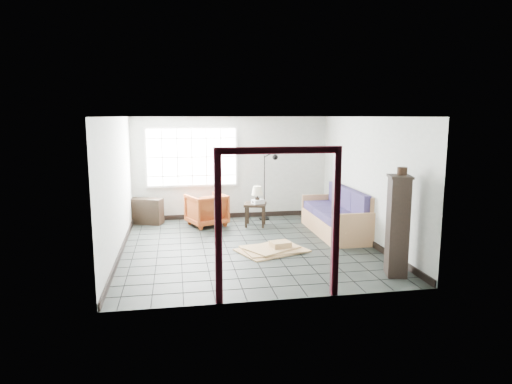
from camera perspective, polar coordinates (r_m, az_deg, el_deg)
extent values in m
plane|color=black|center=(9.30, -0.96, -6.84)|extent=(5.50, 5.50, 0.00)
cube|color=#A7ACA5|center=(11.73, -3.10, 3.03)|extent=(5.00, 0.02, 2.60)
cube|color=#A7ACA5|center=(6.37, 2.92, -2.44)|extent=(5.00, 0.02, 2.60)
cube|color=#A7ACA5|center=(8.98, -16.94, 0.65)|extent=(0.02, 5.50, 2.60)
cube|color=#A7ACA5|center=(9.73, 13.71, 1.45)|extent=(0.02, 5.50, 2.60)
cube|color=white|center=(8.93, -1.01, 9.39)|extent=(5.00, 5.50, 0.02)
cube|color=black|center=(11.91, -3.04, -2.92)|extent=(4.95, 0.03, 0.12)
cube|color=black|center=(9.24, -16.44, -6.96)|extent=(0.03, 5.45, 0.12)
cube|color=black|center=(9.97, 13.33, -5.63)|extent=(0.03, 5.45, 0.12)
cube|color=silver|center=(11.58, -8.02, 4.36)|extent=(2.32, 0.06, 1.52)
cube|color=white|center=(11.54, -8.02, 4.34)|extent=(2.20, 0.02, 1.40)
cube|color=#380C15|center=(6.34, -4.74, -4.84)|extent=(0.10, 0.08, 2.10)
cube|color=#380C15|center=(6.71, 9.92, -4.15)|extent=(0.10, 0.08, 2.10)
cube|color=#380C15|center=(6.29, 2.88, 5.24)|extent=(1.80, 0.08, 0.10)
cube|color=#A17348|center=(10.41, 9.78, -4.09)|extent=(0.88, 2.19, 0.39)
cube|color=#A17348|center=(9.35, 12.13, -4.75)|extent=(0.88, 0.07, 0.70)
cube|color=#A17348|center=(11.41, 7.90, -2.05)|extent=(0.88, 0.07, 0.70)
cube|color=#A17348|center=(10.46, 11.87, -1.82)|extent=(0.09, 2.19, 0.77)
cube|color=#1C1638|center=(9.67, 11.14, -3.43)|extent=(0.79, 0.70, 0.18)
cube|color=#1C1638|center=(9.74, 12.94, -1.83)|extent=(0.15, 0.70, 0.57)
cube|color=#1C1638|center=(10.34, 9.71, -2.56)|extent=(0.79, 0.70, 0.18)
cube|color=#1C1638|center=(10.40, 11.40, -1.07)|extent=(0.15, 0.70, 0.57)
cube|color=#1C1638|center=(11.00, 8.45, -1.80)|extent=(0.79, 0.70, 0.18)
cube|color=#1C1638|center=(11.06, 10.04, -0.40)|extent=(0.15, 0.70, 0.57)
imported|color=maroon|center=(11.04, -6.21, -2.01)|extent=(1.06, 1.03, 0.85)
cube|color=black|center=(10.91, -0.09, -1.58)|extent=(0.62, 0.62, 0.06)
cube|color=black|center=(10.79, -1.26, -3.17)|extent=(0.06, 0.06, 0.50)
cube|color=black|center=(10.75, 0.87, -3.22)|extent=(0.06, 0.06, 0.50)
cube|color=black|center=(11.18, -1.01, -2.73)|extent=(0.06, 0.06, 0.50)
cube|color=black|center=(11.14, 1.05, -2.77)|extent=(0.06, 0.06, 0.50)
cylinder|color=black|center=(10.85, 0.17, -1.08)|extent=(0.13, 0.13, 0.15)
cylinder|color=black|center=(10.83, 0.17, -0.42)|extent=(0.03, 0.03, 0.10)
cone|color=beige|center=(10.81, 0.17, 0.18)|extent=(0.34, 0.34, 0.21)
cube|color=silver|center=(10.87, 0.23, -1.20)|extent=(0.31, 0.28, 0.09)
cylinder|color=black|center=(10.81, -0.37, -1.26)|extent=(0.04, 0.06, 0.06)
cylinder|color=black|center=(11.72, 1.04, -3.33)|extent=(0.30, 0.30, 0.03)
cylinder|color=black|center=(11.57, 1.06, 0.58)|extent=(0.03, 0.03, 1.61)
cylinder|color=black|center=(11.46, 1.74, 4.74)|extent=(0.27, 0.06, 0.14)
sphere|color=black|center=(11.46, 2.41, 4.38)|extent=(0.16, 0.16, 0.14)
cube|color=black|center=(11.48, -13.57, -2.35)|extent=(0.87, 0.59, 0.63)
cube|color=black|center=(11.47, -13.57, -2.31)|extent=(0.80, 0.53, 0.03)
cube|color=black|center=(7.84, 17.27, -4.15)|extent=(0.41, 0.48, 1.65)
cube|color=black|center=(7.69, 17.57, 1.84)|extent=(0.46, 0.53, 0.04)
cylinder|color=black|center=(7.78, 17.81, 2.52)|extent=(0.21, 0.21, 0.12)
cube|color=#A77A50|center=(9.71, 11.91, -6.30)|extent=(0.56, 0.52, 0.02)
cube|color=black|center=(9.51, 10.97, -5.68)|extent=(0.16, 0.34, 0.31)
cube|color=#A77A50|center=(9.83, 12.88, -5.25)|extent=(0.16, 0.34, 0.31)
cube|color=#A77A50|center=(9.55, 12.72, -5.69)|extent=(0.43, 0.20, 0.31)
cube|color=#A77A50|center=(9.79, 11.18, -5.25)|extent=(0.43, 0.20, 0.31)
cube|color=#A77A50|center=(9.42, 10.73, -4.51)|extent=(0.30, 0.40, 0.13)
cube|color=#A77A50|center=(9.82, 13.18, -4.01)|extent=(0.30, 0.40, 0.13)
cube|color=#A77A50|center=(9.01, 2.01, -7.30)|extent=(1.51, 1.30, 0.03)
cube|color=#A77A50|center=(9.00, 2.01, -7.14)|extent=(1.24, 1.01, 0.03)
cube|color=#A77A50|center=(9.00, 2.01, -6.98)|extent=(1.17, 1.07, 0.03)
cube|color=#A77A50|center=(9.01, 3.06, -6.52)|extent=(0.42, 0.37, 0.11)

